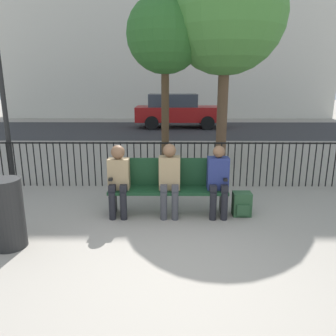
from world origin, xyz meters
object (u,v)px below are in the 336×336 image
at_px(seated_person_2, 218,178).
at_px(tree_1, 226,14).
at_px(seated_person_1, 169,176).
at_px(tree_0, 165,35).
at_px(parked_car_0, 177,110).
at_px(seated_person_0, 118,177).
at_px(park_bench, 168,184).
at_px(trash_bin, 7,214).
at_px(backpack, 242,204).

relative_size(seated_person_2, tree_1, 0.22).
xyz_separation_m(seated_person_1, tree_1, (1.41, 3.87, 3.13)).
relative_size(tree_0, parked_car_0, 1.03).
bearing_deg(seated_person_1, seated_person_0, -179.91).
relative_size(park_bench, trash_bin, 2.06).
distance_m(tree_0, trash_bin, 5.95).
xyz_separation_m(park_bench, trash_bin, (-2.11, -1.22, -0.03)).
bearing_deg(park_bench, seated_person_2, -9.27).
relative_size(seated_person_1, seated_person_2, 1.02).
distance_m(seated_person_2, backpack, 0.62).
relative_size(park_bench, seated_person_0, 1.65).
relative_size(tree_0, trash_bin, 4.57).
distance_m(seated_person_0, seated_person_2, 1.61).
xyz_separation_m(park_bench, seated_person_1, (0.02, -0.13, 0.17)).
bearing_deg(seated_person_2, backpack, 1.69).
height_order(seated_person_1, tree_0, tree_0).
xyz_separation_m(backpack, tree_0, (-1.32, 3.74, 3.10)).
distance_m(backpack, trash_bin, 3.52).
height_order(tree_0, tree_1, tree_1).
bearing_deg(seated_person_2, seated_person_1, 179.88).
xyz_separation_m(tree_0, parked_car_0, (0.48, 7.32, -2.45)).
xyz_separation_m(seated_person_0, trash_bin, (-1.31, -1.09, -0.20)).
distance_m(seated_person_0, seated_person_1, 0.82).
xyz_separation_m(seated_person_0, seated_person_1, (0.82, 0.00, 0.01)).
relative_size(park_bench, parked_car_0, 0.46).
bearing_deg(park_bench, tree_1, 69.00).
height_order(backpack, tree_0, tree_0).
bearing_deg(park_bench, trash_bin, -149.96).
distance_m(seated_person_1, tree_0, 4.58).
bearing_deg(seated_person_1, park_bench, 100.18).
bearing_deg(seated_person_1, tree_0, 91.93).
relative_size(park_bench, tree_0, 0.45).
height_order(backpack, tree_1, tree_1).
xyz_separation_m(backpack, parked_car_0, (-0.84, 11.06, 0.65)).
height_order(tree_1, trash_bin, tree_1).
bearing_deg(seated_person_1, tree_1, 69.95).
xyz_separation_m(seated_person_1, tree_0, (-0.13, 3.75, 2.62)).
xyz_separation_m(backpack, trash_bin, (-3.33, -1.10, 0.28)).
xyz_separation_m(seated_person_0, tree_0, (0.70, 3.75, 2.63)).
height_order(park_bench, seated_person_0, seated_person_0).
height_order(backpack, parked_car_0, parked_car_0).
bearing_deg(park_bench, seated_person_0, -170.65).
bearing_deg(tree_1, backpack, -93.20).
relative_size(seated_person_1, parked_car_0, 0.29).
bearing_deg(seated_person_0, parked_car_0, 83.93).
xyz_separation_m(park_bench, seated_person_0, (-0.80, -0.13, 0.17)).
bearing_deg(trash_bin, park_bench, 30.04).
distance_m(park_bench, seated_person_1, 0.22).
bearing_deg(trash_bin, backpack, 18.27).
bearing_deg(trash_bin, tree_1, 54.45).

